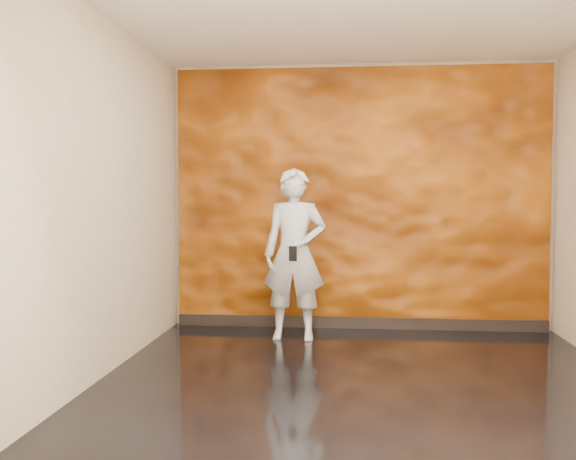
% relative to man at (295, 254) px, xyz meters
% --- Properties ---
extents(room, '(4.02, 4.02, 2.81)m').
position_rel_man_xyz_m(room, '(0.64, -1.37, 0.56)').
color(room, black).
rests_on(room, ground).
extents(feature_wall, '(3.90, 0.06, 2.75)m').
position_rel_man_xyz_m(feature_wall, '(0.64, 0.59, 0.54)').
color(feature_wall, '#C4610E').
rests_on(feature_wall, ground).
extents(baseboard, '(3.90, 0.04, 0.12)m').
position_rel_man_xyz_m(baseboard, '(0.64, 0.55, -0.78)').
color(baseboard, black).
rests_on(baseboard, ground).
extents(man, '(0.62, 0.41, 1.68)m').
position_rel_man_xyz_m(man, '(0.00, 0.00, 0.00)').
color(man, '#91949E').
rests_on(man, ground).
extents(phone, '(0.08, 0.02, 0.14)m').
position_rel_man_xyz_m(phone, '(0.01, -0.25, 0.02)').
color(phone, black).
rests_on(phone, man).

